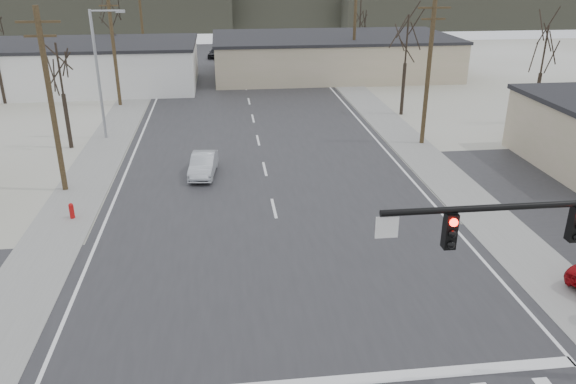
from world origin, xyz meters
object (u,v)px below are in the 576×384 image
at_px(car_far_b, 216,53).
at_px(fire_hydrant, 72,211).
at_px(car_far_a, 234,66).
at_px(sedan_crossing, 203,164).

bearing_deg(car_far_b, fire_hydrant, -83.35).
height_order(car_far_a, car_far_b, car_far_a).
relative_size(car_far_a, car_far_b, 1.26).
height_order(fire_hydrant, car_far_a, car_far_a).
bearing_deg(car_far_a, fire_hydrant, 88.59).
xyz_separation_m(fire_hydrant, car_far_b, (7.18, 49.02, 0.21)).
distance_m(fire_hydrant, car_far_a, 40.06).
xyz_separation_m(car_far_a, car_far_b, (-2.11, 10.06, -0.05)).
distance_m(sedan_crossing, car_far_a, 33.63).
distance_m(fire_hydrant, sedan_crossing, 8.46).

